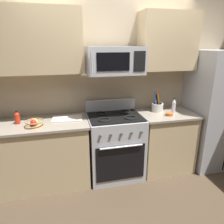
{
  "coord_description": "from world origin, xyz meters",
  "views": [
    {
      "loc": [
        -0.68,
        -2.0,
        1.88
      ],
      "look_at": [
        -0.07,
        0.55,
        1.03
      ],
      "focal_mm": 33.36,
      "sensor_mm": 36.0,
      "label": 1
    }
  ],
  "objects": [
    {
      "name": "utensil_crock",
      "position": [
        0.69,
        0.78,
        0.98
      ],
      "size": [
        0.17,
        0.17,
        0.32
      ],
      "color": "white",
      "rests_on": "counter_right"
    },
    {
      "name": "cutting_board",
      "position": [
        -0.65,
        0.74,
        0.92
      ],
      "size": [
        0.42,
        0.29,
        0.02
      ],
      "primitive_type": "cube",
      "rotation": [
        0.0,
        0.0,
        -0.09
      ],
      "color": "silver",
      "rests_on": "counter_left"
    },
    {
      "name": "bottle_vinegar",
      "position": [
        0.89,
        0.65,
        1.02
      ],
      "size": [
        0.05,
        0.05,
        0.23
      ],
      "color": "silver",
      "rests_on": "counter_right"
    },
    {
      "name": "bottle_hot_sauce",
      "position": [
        -1.28,
        0.71,
        0.99
      ],
      "size": [
        0.06,
        0.06,
        0.18
      ],
      "color": "red",
      "rests_on": "counter_left"
    },
    {
      "name": "upper_cabinets_right",
      "position": [
        0.8,
        0.84,
        1.92
      ],
      "size": [
        0.81,
        0.34,
        0.79
      ],
      "color": "tan"
    },
    {
      "name": "microwave",
      "position": [
        -0.0,
        0.7,
        1.68
      ],
      "size": [
        0.75,
        0.44,
        0.35
      ],
      "color": "#B2B5BA"
    },
    {
      "name": "upper_cabinets_left",
      "position": [
        -1.01,
        0.84,
        1.92
      ],
      "size": [
        1.21,
        0.34,
        0.79
      ],
      "color": "tan"
    },
    {
      "name": "fruit_basket",
      "position": [
        -1.05,
        0.55,
        0.96
      ],
      "size": [
        0.23,
        0.23,
        0.11
      ],
      "color": "#9E7A4C",
      "rests_on": "counter_left"
    },
    {
      "name": "range_oven",
      "position": [
        -0.0,
        0.67,
        0.47
      ],
      "size": [
        0.76,
        0.68,
        1.09
      ],
      "color": "#B2B5BA",
      "rests_on": "ground"
    },
    {
      "name": "counter_right",
      "position": [
        0.8,
        0.67,
        0.46
      ],
      "size": [
        0.82,
        0.63,
        0.91
      ],
      "color": "tan",
      "rests_on": "ground"
    },
    {
      "name": "prep_bowl",
      "position": [
        0.77,
        0.56,
        0.93
      ],
      "size": [
        0.11,
        0.11,
        0.04
      ],
      "color": "#D1662D",
      "rests_on": "counter_right"
    },
    {
      "name": "wall_back",
      "position": [
        0.0,
        1.06,
        1.3
      ],
      "size": [
        8.0,
        0.1,
        2.6
      ],
      "primitive_type": "cube",
      "color": "tan",
      "rests_on": "ground"
    },
    {
      "name": "counter_left",
      "position": [
        -1.0,
        0.67,
        0.46
      ],
      "size": [
        1.22,
        0.63,
        0.91
      ],
      "color": "tan",
      "rests_on": "ground"
    },
    {
      "name": "ground_plane",
      "position": [
        0.0,
        0.0,
        0.0
      ],
      "size": [
        16.0,
        16.0,
        0.0
      ],
      "primitive_type": "plane",
      "color": "#473828"
    },
    {
      "name": "refrigerator",
      "position": [
        1.62,
        0.66,
        0.9
      ],
      "size": [
        0.78,
        0.74,
        1.8
      ],
      "color": "#B2B5BA",
      "rests_on": "ground"
    }
  ]
}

